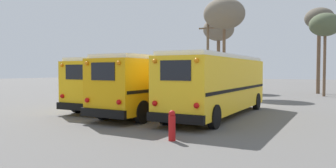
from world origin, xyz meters
name	(u,v)px	position (x,y,z in m)	size (l,w,h in m)	color
ground_plane	(169,111)	(0.00, 0.00, 0.00)	(160.00, 160.00, 0.00)	#5B5956
school_bus_0	(129,82)	(-3.16, 0.62, 1.67)	(2.68, 9.75, 3.06)	yellow
school_bus_1	(164,83)	(0.00, -0.56, 1.70)	(2.92, 10.53, 3.11)	#E5A00C
school_bus_2	(219,83)	(3.16, -0.45, 1.72)	(2.59, 10.34, 3.16)	yellow
utility_pole	(208,55)	(-2.50, 13.11, 3.87)	(1.80, 0.25, 7.35)	brown
bare_tree_0	(325,26)	(7.60, 16.62, 6.51)	(2.82, 2.82, 7.65)	brown
bare_tree_1	(219,30)	(-3.55, 19.43, 7.02)	(3.55, 3.55, 8.46)	brown
bare_tree_2	(319,20)	(6.92, 20.24, 7.53)	(2.87, 2.87, 8.82)	brown
bare_tree_3	(224,15)	(-0.85, 13.00, 7.62)	(3.87, 3.87, 9.13)	brown
fire_hydrant	(172,125)	(3.72, -7.03, 0.52)	(0.24, 0.24, 1.03)	#B21414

